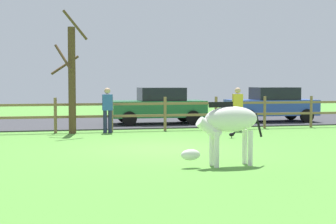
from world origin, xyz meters
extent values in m
plane|color=#549338|center=(0.00, 0.00, 0.00)|extent=(60.00, 60.00, 0.00)
cube|color=#38383D|center=(0.00, 9.30, 0.03)|extent=(28.00, 7.40, 0.05)
cylinder|color=olive|center=(-2.84, 5.00, 0.64)|extent=(0.11, 0.11, 1.28)
cylinder|color=olive|center=(-0.80, 5.00, 0.64)|extent=(0.11, 0.11, 1.28)
cylinder|color=olive|center=(1.24, 5.00, 0.64)|extent=(0.11, 0.11, 1.28)
cylinder|color=olive|center=(3.28, 5.00, 0.64)|extent=(0.11, 0.11, 1.28)
cylinder|color=olive|center=(5.32, 5.00, 0.64)|extent=(0.11, 0.11, 1.28)
cylinder|color=olive|center=(7.36, 5.00, 0.64)|extent=(0.11, 0.11, 1.28)
cube|color=olive|center=(-0.80, 5.00, 0.58)|extent=(20.40, 0.06, 0.09)
cube|color=olive|center=(-0.80, 5.00, 1.03)|extent=(20.40, 0.06, 0.09)
cylinder|color=#513A23|center=(-2.24, 4.68, 1.90)|extent=(0.26, 0.26, 3.80)
cylinder|color=#513A23|center=(-2.55, 4.43, 2.72)|extent=(0.61, 0.73, 0.93)
cylinder|color=#513A23|center=(-2.47, 5.16, 2.47)|extent=(1.04, 0.56, 0.74)
cylinder|color=#513A23|center=(-2.12, 4.28, 3.83)|extent=(0.90, 0.34, 1.02)
ellipsoid|color=white|center=(0.94, -3.07, 1.03)|extent=(1.27, 0.57, 0.56)
cylinder|color=white|center=(0.56, -3.25, 0.39)|extent=(0.11, 0.11, 0.78)
cylinder|color=white|center=(0.54, -2.97, 0.39)|extent=(0.11, 0.11, 0.78)
cylinder|color=white|center=(1.35, -3.18, 0.39)|extent=(0.11, 0.11, 0.78)
cylinder|color=white|center=(1.33, -2.90, 0.39)|extent=(0.11, 0.11, 0.78)
cylinder|color=white|center=(0.42, -3.12, 0.84)|extent=(0.60, 0.28, 0.51)
ellipsoid|color=white|center=(0.00, -3.15, 0.28)|extent=(0.45, 0.23, 0.24)
cube|color=black|center=(0.70, -3.09, 1.35)|extent=(0.56, 0.08, 0.12)
cylinder|color=black|center=(1.61, -3.02, 0.88)|extent=(0.19, 0.06, 0.54)
cylinder|color=black|center=(2.81, 1.98, 0.03)|extent=(0.01, 0.01, 0.06)
cylinder|color=black|center=(2.81, 1.94, 0.03)|extent=(0.01, 0.01, 0.06)
ellipsoid|color=black|center=(2.81, 1.96, 0.12)|extent=(0.18, 0.10, 0.12)
sphere|color=black|center=(2.90, 1.96, 0.17)|extent=(0.07, 0.07, 0.07)
cube|color=#2D4CAD|center=(6.75, 7.53, 0.70)|extent=(4.07, 1.88, 0.70)
cube|color=black|center=(6.90, 7.53, 1.33)|extent=(1.97, 1.65, 0.56)
cylinder|color=black|center=(5.36, 6.75, 0.35)|extent=(0.61, 0.21, 0.60)
cylinder|color=black|center=(5.44, 8.44, 0.35)|extent=(0.61, 0.21, 0.60)
cylinder|color=black|center=(8.06, 6.62, 0.35)|extent=(0.61, 0.21, 0.60)
cylinder|color=black|center=(8.14, 8.32, 0.35)|extent=(0.61, 0.21, 0.60)
cube|color=#236B38|center=(1.47, 7.49, 0.70)|extent=(4.02, 1.75, 0.70)
cube|color=black|center=(1.62, 7.49, 1.33)|extent=(1.92, 1.59, 0.56)
cylinder|color=black|center=(0.11, 6.66, 0.35)|extent=(0.60, 0.19, 0.60)
cylinder|color=black|center=(0.13, 8.36, 0.35)|extent=(0.60, 0.19, 0.60)
cylinder|color=black|center=(2.81, 6.62, 0.35)|extent=(0.60, 0.19, 0.60)
cylinder|color=black|center=(2.83, 8.32, 0.35)|extent=(0.60, 0.19, 0.60)
cylinder|color=#232847|center=(-1.08, 4.59, 0.41)|extent=(0.14, 0.14, 0.82)
cylinder|color=#232847|center=(-0.90, 4.59, 0.41)|extent=(0.14, 0.14, 0.82)
cube|color=#2D569E|center=(-0.99, 4.59, 1.11)|extent=(0.36, 0.22, 0.58)
sphere|color=tan|center=(-0.99, 4.59, 1.53)|extent=(0.22, 0.22, 0.22)
cylinder|color=#232847|center=(3.77, 4.18, 0.41)|extent=(0.14, 0.14, 0.82)
cylinder|color=#232847|center=(3.94, 4.16, 0.41)|extent=(0.14, 0.14, 0.82)
cube|color=gold|center=(3.85, 4.17, 1.11)|extent=(0.38, 0.25, 0.58)
sphere|color=tan|center=(3.85, 4.17, 1.53)|extent=(0.22, 0.22, 0.22)
camera|label=1|loc=(-2.80, -13.27, 1.84)|focal=52.64mm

